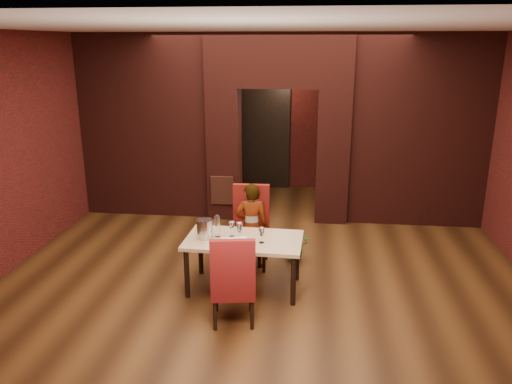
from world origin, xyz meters
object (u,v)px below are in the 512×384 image
at_px(water_bottle, 217,226).
at_px(wine_glass_a, 232,229).
at_px(wine_bucket, 205,229).
at_px(person_seated, 251,226).
at_px(dining_table, 244,264).
at_px(chair_near, 233,277).
at_px(potted_plant, 295,247).
at_px(chair_far, 250,228).
at_px(wine_glass_b, 239,231).
at_px(wine_glass_c, 262,235).

bearing_deg(water_bottle, wine_glass_a, 4.08).
xyz_separation_m(wine_bucket, water_bottle, (0.15, 0.07, 0.02)).
bearing_deg(person_seated, wine_bucket, 47.41).
xyz_separation_m(dining_table, chair_near, (-0.01, -0.78, 0.19)).
height_order(chair_near, wine_glass_a, chair_near).
relative_size(water_bottle, potted_plant, 0.68).
distance_m(chair_far, person_seated, 0.07).
height_order(chair_near, wine_glass_b, chair_near).
relative_size(person_seated, water_bottle, 4.15).
relative_size(wine_bucket, potted_plant, 0.56).
relative_size(wine_bucket, water_bottle, 0.83).
bearing_deg(wine_glass_c, water_bottle, 166.43).
bearing_deg(dining_table, wine_bucket, -174.14).
bearing_deg(person_seated, wine_glass_b, 78.39).
bearing_deg(dining_table, chair_far, 92.92).
distance_m(dining_table, wine_bucket, 0.67).
distance_m(wine_glass_c, potted_plant, 1.23).
xyz_separation_m(wine_glass_a, wine_bucket, (-0.33, -0.08, 0.02)).
distance_m(chair_near, wine_glass_b, 0.78).
distance_m(chair_near, wine_glass_c, 0.76).
distance_m(dining_table, potted_plant, 1.11).
xyz_separation_m(chair_near, water_bottle, (-0.33, 0.81, 0.30)).
distance_m(chair_far, potted_plant, 0.75).
relative_size(wine_glass_a, wine_glass_b, 0.90).
xyz_separation_m(person_seated, wine_glass_b, (-0.06, -0.68, 0.18)).
bearing_deg(water_bottle, person_seated, 59.93).
bearing_deg(wine_bucket, person_seated, 53.79).
relative_size(person_seated, potted_plant, 2.82).
xyz_separation_m(wine_glass_c, water_bottle, (-0.58, 0.14, 0.05)).
relative_size(chair_near, wine_bucket, 4.36).
bearing_deg(wine_bucket, wine_glass_b, -0.28).
height_order(chair_near, person_seated, person_seated).
bearing_deg(chair_far, dining_table, -90.17).
relative_size(dining_table, wine_glass_a, 7.33).
height_order(wine_glass_b, potted_plant, wine_glass_b).
relative_size(wine_glass_a, water_bottle, 0.68).
distance_m(chair_far, wine_glass_b, 0.76).
height_order(wine_glass_a, water_bottle, water_bottle).
xyz_separation_m(chair_far, potted_plant, (0.63, 0.23, -0.35)).
relative_size(chair_near, wine_glass_c, 5.54).
xyz_separation_m(dining_table, person_seated, (0.01, 0.65, 0.27)).
bearing_deg(chair_far, person_seated, -58.41).
bearing_deg(wine_glass_c, chair_far, 107.42).
distance_m(chair_far, chair_near, 1.47).
bearing_deg(wine_glass_b, dining_table, 37.31).
bearing_deg(water_bottle, potted_plant, 42.68).
bearing_deg(wine_bucket, dining_table, 4.07).
relative_size(wine_glass_b, water_bottle, 0.75).
bearing_deg(dining_table, person_seated, 90.50).
bearing_deg(dining_table, potted_plant, 57.89).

